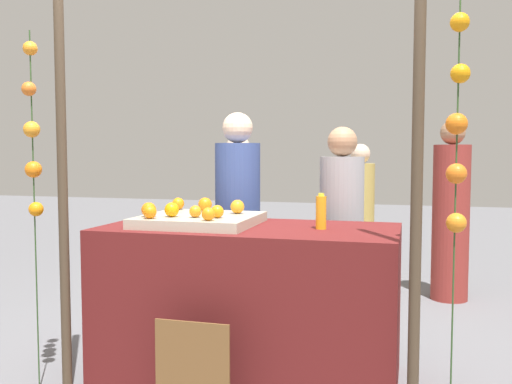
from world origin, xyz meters
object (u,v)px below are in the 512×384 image
(orange_1, at_px, (150,212))
(juice_bottle, at_px, (321,212))
(vendor_right, at_px, (341,244))
(stall_counter, at_px, (249,302))
(chalkboard_sign, at_px, (193,372))
(orange_0, at_px, (217,212))
(vendor_left, at_px, (238,233))

(orange_1, height_order, juice_bottle, juice_bottle)
(juice_bottle, bearing_deg, orange_1, -165.22)
(orange_1, distance_m, vendor_right, 1.46)
(stall_counter, height_order, chalkboard_sign, stall_counter)
(juice_bottle, relative_size, vendor_right, 0.14)
(orange_0, relative_size, vendor_right, 0.05)
(juice_bottle, xyz_separation_m, vendor_left, (-0.75, 0.75, -0.25))
(orange_1, bearing_deg, vendor_left, 77.24)
(orange_1, relative_size, vendor_right, 0.05)
(orange_0, relative_size, vendor_left, 0.05)
(orange_1, height_order, vendor_right, vendor_right)
(chalkboard_sign, bearing_deg, orange_0, 94.45)
(vendor_left, distance_m, vendor_right, 0.78)
(orange_1, bearing_deg, chalkboard_sign, -41.41)
(orange_0, height_order, vendor_left, vendor_left)
(stall_counter, xyz_separation_m, vendor_left, (-0.31, 0.74, 0.31))
(stall_counter, distance_m, juice_bottle, 0.72)
(vendor_right, bearing_deg, orange_0, -126.02)
(orange_0, xyz_separation_m, chalkboard_sign, (0.04, -0.50, -0.78))
(orange_0, bearing_deg, chalkboard_sign, -85.55)
(chalkboard_sign, bearing_deg, vendor_right, 66.61)
(stall_counter, bearing_deg, vendor_right, 57.96)
(stall_counter, relative_size, vendor_left, 1.06)
(stall_counter, distance_m, orange_1, 0.82)
(juice_bottle, bearing_deg, orange_0, -168.99)
(stall_counter, distance_m, orange_0, 0.60)
(orange_1, xyz_separation_m, vendor_left, (0.23, 1.01, -0.25))
(stall_counter, xyz_separation_m, vendor_right, (0.47, 0.75, 0.26))
(chalkboard_sign, bearing_deg, juice_bottle, 47.71)
(stall_counter, bearing_deg, chalkboard_sign, -101.31)
(vendor_left, height_order, vendor_right, vendor_left)
(vendor_right, bearing_deg, orange_1, -134.83)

